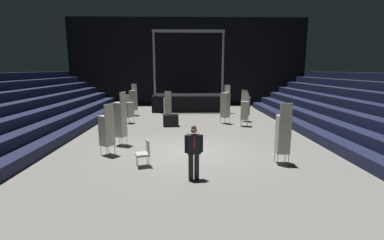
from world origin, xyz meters
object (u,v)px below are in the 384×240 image
(chair_stack_rear_left, at_px, (283,134))
(equipment_road_case, at_px, (171,120))
(chair_stack_mid_centre, at_px, (107,130))
(chair_stack_front_left, at_px, (245,110))
(stage_riser, at_px, (189,101))
(chair_stack_rear_right, at_px, (168,106))
(chair_stack_aisle_left, at_px, (120,119))
(chair_stack_front_right, at_px, (129,109))
(man_with_tie, at_px, (194,150))
(chair_stack_mid_right, at_px, (225,105))
(chair_stack_rear_centre, at_px, (133,100))
(loose_chair_near_man, at_px, (144,152))
(chair_stack_mid_left, at_px, (245,106))

(chair_stack_rear_left, distance_m, equipment_road_case, 8.01)
(chair_stack_mid_centre, bearing_deg, chair_stack_front_left, -14.31)
(stage_riser, relative_size, chair_stack_mid_centre, 3.06)
(chair_stack_mid_centre, xyz_separation_m, equipment_road_case, (2.20, 5.54, -0.68))
(chair_stack_rear_right, distance_m, chair_stack_aisle_left, 6.08)
(chair_stack_front_left, bearing_deg, chair_stack_front_right, 6.17)
(man_with_tie, xyz_separation_m, chair_stack_aisle_left, (-3.13, 3.94, 0.24))
(chair_stack_mid_centre, bearing_deg, chair_stack_mid_right, -5.29)
(chair_stack_front_left, bearing_deg, man_with_tie, 82.53)
(chair_stack_front_right, distance_m, chair_stack_mid_centre, 6.50)
(chair_stack_rear_centre, bearing_deg, chair_stack_front_right, 110.67)
(chair_stack_front_right, bearing_deg, chair_stack_rear_left, 83.41)
(chair_stack_rear_left, xyz_separation_m, chair_stack_rear_right, (-4.61, 8.41, -0.13))
(man_with_tie, height_order, chair_stack_mid_right, chair_stack_mid_right)
(man_with_tie, relative_size, chair_stack_mid_centre, 0.82)
(stage_riser, xyz_separation_m, chair_stack_aisle_left, (-3.14, -10.57, 0.46))
(chair_stack_front_left, distance_m, chair_stack_rear_left, 6.58)
(man_with_tie, xyz_separation_m, chair_stack_mid_right, (2.22, 8.78, 0.24))
(stage_riser, distance_m, chair_stack_rear_left, 13.53)
(man_with_tie, bearing_deg, chair_stack_front_right, -73.21)
(loose_chair_near_man, bearing_deg, chair_stack_mid_centre, 33.26)
(chair_stack_mid_left, distance_m, chair_stack_mid_centre, 9.83)
(equipment_road_case, relative_size, loose_chair_near_man, 0.95)
(chair_stack_rear_right, distance_m, equipment_road_case, 1.85)
(stage_riser, height_order, chair_stack_front_left, stage_riser)
(stage_riser, bearing_deg, chair_stack_rear_left, -76.37)
(stage_riser, distance_m, chair_stack_rear_centre, 4.81)
(chair_stack_mid_centre, bearing_deg, chair_stack_mid_left, -8.82)
(stage_riser, xyz_separation_m, man_with_tie, (-0.01, -14.51, 0.21))
(stage_riser, relative_size, chair_stack_mid_right, 2.62)
(chair_stack_mid_right, xyz_separation_m, loose_chair_near_man, (-3.90, -7.58, -0.66))
(chair_stack_aisle_left, bearing_deg, chair_stack_front_right, 27.17)
(man_with_tie, relative_size, chair_stack_front_right, 0.94)
(chair_stack_mid_right, distance_m, chair_stack_rear_centre, 7.01)
(chair_stack_mid_right, xyz_separation_m, chair_stack_rear_left, (0.98, -7.42, -0.08))
(chair_stack_rear_centre, bearing_deg, chair_stack_rear_right, 156.14)
(chair_stack_mid_right, bearing_deg, chair_stack_rear_left, 143.70)
(stage_riser, xyz_separation_m, loose_chair_near_man, (-1.69, -13.31, -0.21))
(man_with_tie, relative_size, chair_stack_mid_left, 0.82)
(chair_stack_rear_right, bearing_deg, chair_stack_rear_left, -75.01)
(stage_riser, bearing_deg, chair_stack_mid_centre, -105.53)
(stage_riser, xyz_separation_m, chair_stack_mid_centre, (-3.33, -11.99, 0.29))
(chair_stack_front_right, bearing_deg, chair_stack_aisle_left, 48.34)
(man_with_tie, xyz_separation_m, chair_stack_rear_right, (-1.42, 9.77, 0.03))
(stage_riser, relative_size, chair_stack_aisle_left, 2.62)
(chair_stack_mid_left, height_order, chair_stack_mid_centre, same)
(chair_stack_front_right, distance_m, chair_stack_mid_left, 7.43)
(chair_stack_rear_centre, height_order, chair_stack_aisle_left, chair_stack_aisle_left)
(chair_stack_mid_centre, relative_size, chair_stack_aisle_left, 0.86)
(chair_stack_rear_centre, bearing_deg, stage_riser, -131.87)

